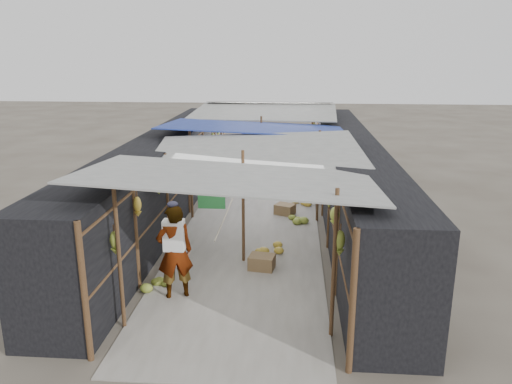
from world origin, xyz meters
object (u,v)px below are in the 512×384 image
(shopper_blue, at_px, (231,168))
(vendor_seated, at_px, (312,186))
(black_basin, at_px, (310,183))
(vendor_elderly, at_px, (175,252))
(crate_near, at_px, (262,262))

(shopper_blue, distance_m, vendor_seated, 2.78)
(black_basin, xyz_separation_m, vendor_elderly, (-2.84, -8.83, 0.86))
(crate_near, distance_m, black_basin, 7.54)
(crate_near, bearing_deg, vendor_seated, 86.28)
(crate_near, relative_size, black_basin, 0.98)
(crate_near, xyz_separation_m, black_basin, (1.25, 7.43, -0.08))
(vendor_elderly, height_order, shopper_blue, vendor_elderly)
(crate_near, height_order, vendor_elderly, vendor_elderly)
(crate_near, height_order, vendor_seated, vendor_seated)
(vendor_elderly, xyz_separation_m, vendor_seated, (2.84, 6.82, -0.45))
(vendor_seated, bearing_deg, shopper_blue, -93.30)
(vendor_seated, bearing_deg, vendor_elderly, -13.40)
(vendor_seated, bearing_deg, black_basin, -170.79)
(vendor_elderly, bearing_deg, crate_near, -160.06)
(black_basin, distance_m, vendor_elderly, 9.32)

